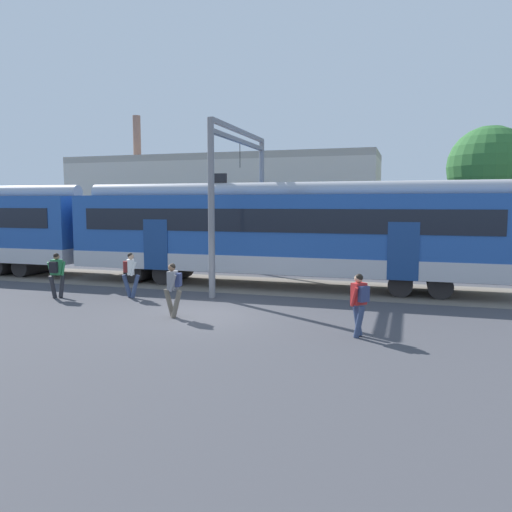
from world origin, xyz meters
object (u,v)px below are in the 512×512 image
pedestrian_white (130,271)px  pedestrian_grey (173,285)px  pedestrian_red (359,300)px  commuter_train (103,230)px  pedestrian_green (56,271)px

pedestrian_white → pedestrian_grey: 3.82m
pedestrian_red → commuter_train: bearing=150.2°
pedestrian_grey → pedestrian_red: (5.61, -0.64, 0.00)m
pedestrian_grey → commuter_train: bearing=136.5°
pedestrian_white → commuter_train: bearing=133.6°
pedestrian_green → pedestrian_red: same height
commuter_train → pedestrian_white: 5.81m
commuter_train → pedestrian_white: size_ratio=22.83×
pedestrian_white → pedestrian_red: bearing=-19.6°
pedestrian_white → pedestrian_grey: bearing=-39.2°
commuter_train → pedestrian_red: size_ratio=22.83×
commuter_train → pedestrian_red: 14.45m
pedestrian_green → pedestrian_red: bearing=-11.2°
pedestrian_green → pedestrian_white: same height
pedestrian_grey → pedestrian_red: same height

